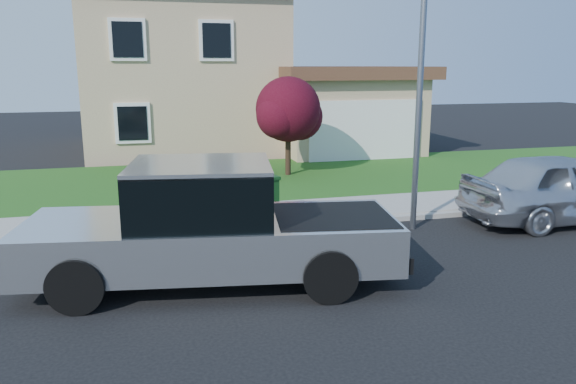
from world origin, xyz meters
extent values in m
plane|color=black|center=(0.00, 0.00, 0.00)|extent=(80.00, 80.00, 0.00)
cube|color=gray|center=(1.00, 2.90, 0.06)|extent=(40.00, 0.20, 0.12)
cube|color=gray|center=(1.00, 4.00, 0.07)|extent=(40.00, 2.00, 0.15)
cube|color=#1E4112|center=(1.00, 8.50, 0.05)|extent=(40.00, 7.00, 0.10)
cube|color=tan|center=(0.00, 17.00, 3.20)|extent=(8.00, 9.00, 6.40)
cube|color=tan|center=(6.50, 14.00, 1.60)|extent=(5.50, 6.00, 3.20)
cube|color=white|center=(6.50, 10.98, 1.25)|extent=(4.60, 0.12, 2.30)
cube|color=#4C2D1E|center=(6.50, 14.00, 3.40)|extent=(6.20, 6.80, 0.50)
cube|color=white|center=(-2.20, 12.45, 4.60)|extent=(1.30, 0.10, 1.50)
cube|color=white|center=(1.00, 12.45, 4.60)|extent=(1.30, 0.10, 1.50)
cube|color=black|center=(-2.20, 12.45, 1.60)|extent=(1.30, 0.10, 1.50)
cylinder|color=black|center=(-2.99, -0.63, 0.44)|extent=(0.92, 0.46, 0.88)
cylinder|color=black|center=(-2.68, 1.36, 0.44)|extent=(0.92, 0.46, 0.88)
cylinder|color=black|center=(0.86, -1.23, 0.44)|extent=(0.92, 0.46, 0.88)
cylinder|color=black|center=(1.17, 0.76, 0.44)|extent=(0.92, 0.46, 0.88)
cube|color=silver|center=(-0.83, 0.05, 0.76)|extent=(6.53, 3.13, 0.79)
cube|color=black|center=(-0.99, 0.08, 1.59)|extent=(2.59, 2.37, 0.93)
cube|color=silver|center=(-0.99, 0.08, 2.08)|extent=(2.59, 2.37, 0.09)
cube|color=black|center=(1.23, -0.27, 1.13)|extent=(2.24, 2.15, 0.07)
cube|color=black|center=(-3.96, 0.54, 0.60)|extent=(0.45, 2.08, 0.44)
cube|color=black|center=(2.30, -0.43, 0.55)|extent=(0.45, 2.08, 0.27)
cube|color=black|center=(-1.68, 1.38, 1.48)|extent=(0.17, 0.26, 0.20)
imported|color=tan|center=(-2.14, 1.46, 0.78)|extent=(0.64, 0.50, 1.56)
cylinder|color=beige|center=(-2.14, 1.46, 1.58)|extent=(0.42, 0.42, 0.04)
cylinder|color=beige|center=(-2.14, 1.46, 1.64)|extent=(0.21, 0.21, 0.15)
imported|color=silver|center=(7.83, 1.80, 0.85)|extent=(4.98, 2.02, 1.69)
cylinder|color=black|center=(2.80, 8.77, 0.84)|extent=(0.19, 0.19, 1.49)
sphere|color=#450E1A|center=(2.80, 8.77, 2.29)|extent=(2.14, 2.14, 2.14)
sphere|color=#450E1A|center=(3.27, 9.05, 2.01)|extent=(1.58, 1.58, 1.58)
sphere|color=#450E1A|center=(2.43, 8.49, 2.10)|extent=(1.49, 1.49, 1.49)
cube|color=#0E3512|center=(0.81, 3.54, 0.62)|extent=(0.67, 0.75, 0.94)
cube|color=#0E3512|center=(0.81, 3.54, 1.13)|extent=(0.74, 0.81, 0.08)
cylinder|color=slate|center=(4.06, 2.16, 2.87)|extent=(0.14, 0.14, 5.74)
camera|label=1|loc=(-1.91, -9.19, 3.71)|focal=35.00mm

